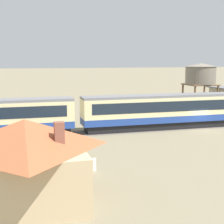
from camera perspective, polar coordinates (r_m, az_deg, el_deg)
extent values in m
plane|color=#7A7056|center=(43.70, 14.60, -2.81)|extent=(600.00, 600.00, 0.00)
cube|color=#234293|center=(43.34, 9.12, -0.98)|extent=(21.49, 2.88, 0.80)
cube|color=beige|center=(43.11, 9.17, 1.00)|extent=(21.49, 2.88, 2.24)
cube|color=#192330|center=(43.09, 9.17, 1.15)|extent=(19.77, 2.92, 1.25)
cube|color=slate|center=(42.96, 9.21, 2.68)|extent=(21.49, 2.70, 0.30)
cube|color=black|center=(43.49, 9.09, -2.08)|extent=(20.63, 2.47, 0.88)
cylinder|color=black|center=(46.29, 17.46, -1.73)|extent=(0.90, 0.18, 0.90)
cylinder|color=black|center=(47.48, 16.52, -1.43)|extent=(0.90, 0.18, 0.90)
cylinder|color=black|center=(40.37, 0.33, -2.82)|extent=(0.90, 0.18, 0.90)
cylinder|color=black|center=(41.73, -0.21, -2.44)|extent=(0.90, 0.18, 0.90)
cylinder|color=black|center=(38.94, -11.66, -3.43)|extent=(0.90, 0.18, 0.90)
cylinder|color=black|center=(40.34, -11.81, -3.01)|extent=(0.90, 0.18, 0.90)
cube|color=#665B51|center=(39.65, -14.40, -3.97)|extent=(151.66, 3.60, 0.01)
cube|color=#4C4238|center=(38.95, -14.37, -4.17)|extent=(151.66, 0.12, 0.04)
cube|color=#4C4238|center=(40.35, -14.42, -3.73)|extent=(151.66, 0.12, 0.04)
cylinder|color=brown|center=(56.76, 15.05, 2.17)|extent=(0.28, 0.28, 4.66)
cylinder|color=brown|center=(54.91, 11.63, 2.08)|extent=(0.28, 0.28, 4.66)
cylinder|color=brown|center=(53.55, 17.12, 1.70)|extent=(0.28, 0.28, 4.66)
cylinder|color=brown|center=(51.59, 13.57, 1.59)|extent=(0.28, 0.28, 4.66)
cube|color=brown|center=(53.95, 14.44, 4.43)|extent=(4.30, 4.30, 0.16)
cylinder|color=slate|center=(53.87, 14.50, 5.93)|extent=(4.55, 4.55, 2.66)
cone|color=slate|center=(53.82, 14.56, 7.61)|extent=(4.78, 4.78, 0.50)
cube|color=tan|center=(21.69, -14.05, -10.03)|extent=(6.67, 7.20, 3.33)
pyramid|color=#B25633|center=(21.02, -14.31, -3.49)|extent=(7.21, 7.78, 1.72)
cube|color=brown|center=(19.72, -8.76, -3.86)|extent=(0.56, 0.56, 1.55)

